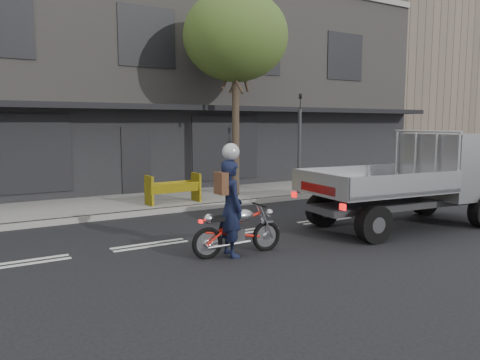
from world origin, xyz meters
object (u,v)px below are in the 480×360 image
rider (231,208)px  flatbed_ute (440,170)px  traffic_light_pole (299,149)px  construction_barrier (176,189)px  motorcycle (238,229)px  street_tree (236,37)px

rider → flatbed_ute: bearing=-86.3°
flatbed_ute → traffic_light_pole: bearing=101.3°
traffic_light_pole → rider: (-5.55, -4.90, -0.73)m
rider → construction_barrier: size_ratio=1.13×
flatbed_ute → construction_barrier: 7.19m
traffic_light_pole → motorcycle: traffic_light_pole is taller
rider → traffic_light_pole: bearing=-43.6°
street_tree → rider: size_ratio=3.67×
traffic_light_pole → rider: 7.44m
traffic_light_pole → motorcycle: size_ratio=1.87×
traffic_light_pole → motorcycle: bearing=-137.8°
construction_barrier → traffic_light_pole: bearing=-1.9°
street_tree → motorcycle: 8.21m
motorcycle → rider: size_ratio=1.02×
rider → motorcycle: bearing=-85.1°
street_tree → rider: 8.04m
rider → construction_barrier: rider is taller
traffic_light_pole → flatbed_ute: 5.06m
street_tree → motorcycle: street_tree is taller
traffic_light_pole → street_tree: bearing=157.0°
street_tree → flatbed_ute: size_ratio=1.28×
traffic_light_pole → construction_barrier: size_ratio=2.16×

